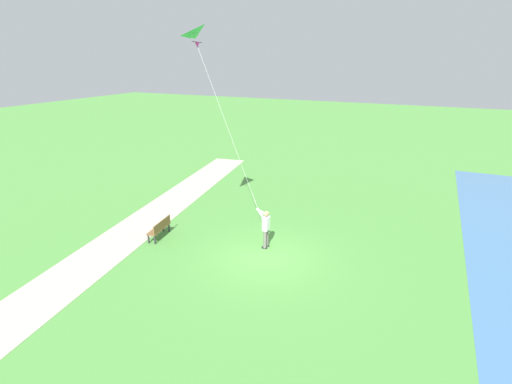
{
  "coord_description": "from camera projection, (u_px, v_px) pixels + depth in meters",
  "views": [
    {
      "loc": [
        -5.61,
        13.15,
        8.02
      ],
      "look_at": [
        0.18,
        0.55,
        3.11
      ],
      "focal_mm": 26.88,
      "sensor_mm": 36.0,
      "label": 1
    }
  ],
  "objects": [
    {
      "name": "ground_plane",
      "position": [
        265.0,
        258.0,
        16.15
      ],
      "size": [
        120.0,
        120.0,
        0.0
      ],
      "primitive_type": "plane",
      "color": "#4C8E3D"
    },
    {
      "name": "park_bench_near_walkway",
      "position": [
        160.0,
        228.0,
        17.82
      ],
      "size": [
        0.66,
        1.55,
        0.88
      ],
      "color": "brown",
      "rests_on": "ground"
    },
    {
      "name": "person_kite_flyer",
      "position": [
        266.0,
        226.0,
        16.72
      ],
      "size": [
        0.61,
        0.52,
        1.83
      ],
      "color": "#232328",
      "rests_on": "ground"
    },
    {
      "name": "flying_kite",
      "position": [
        205.0,
        38.0,
        15.29
      ],
      "size": [
        2.96,
        1.74,
        7.34
      ],
      "color": "green"
    },
    {
      "name": "walkway_path",
      "position": [
        110.0,
        247.0,
        17.06
      ],
      "size": [
        7.25,
        31.99,
        0.02
      ],
      "primitive_type": "cube",
      "rotation": [
        0.0,
        0.0,
        0.15
      ],
      "color": "#B7AD99",
      "rests_on": "ground"
    }
  ]
}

